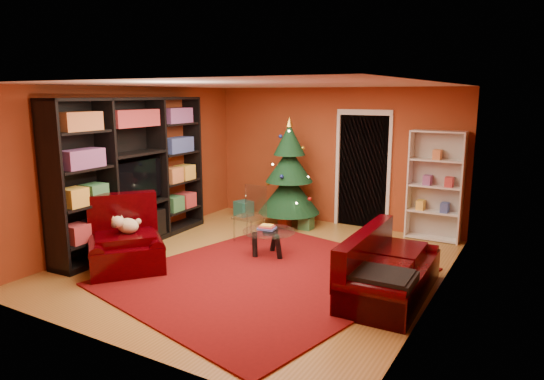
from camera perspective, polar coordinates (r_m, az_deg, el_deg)
The scene contains 18 objects.
floor at distance 7.27m, azimuth -1.60°, elevation -8.87°, with size 5.00×5.50×0.05m, color olive.
ceiling at distance 6.83m, azimuth -1.72°, elevation 12.49°, with size 5.00×5.50×0.05m, color silver.
wall_back at distance 9.38m, azimuth 7.30°, elevation 3.94°, with size 5.00×0.05×2.60m, color #983F20.
wall_left at distance 8.52m, azimuth -16.28°, elevation 2.85°, with size 0.05×5.50×2.60m, color #983F20.
wall_right at distance 6.02m, azimuth 19.24°, elevation -0.64°, with size 0.05×5.50×2.60m, color #983F20.
doorway at distance 9.16m, azimuth 10.62°, elevation 2.08°, with size 1.06×0.60×2.16m, color black, non-canonical shape.
rug at distance 6.77m, azimuth -0.60°, elevation -10.12°, with size 3.29×3.84×0.02m, color maroon.
media_unit at distance 8.22m, azimuth -15.99°, elevation 1.95°, with size 0.48×3.16×2.42m, color black, non-canonical shape.
christmas_tree at distance 9.13m, azimuth 2.03°, elevation 1.99°, with size 1.17×1.17×2.08m, color black, non-canonical shape.
gift_box_teal at distance 10.02m, azimuth -3.35°, elevation -2.19°, with size 0.31×0.31×0.31m, color #23716A.
gift_box_green at distance 9.06m, azimuth 4.04°, elevation -3.89°, with size 0.23×0.23×0.23m, color #2D653A.
gift_box_red at distance 9.19m, azimuth 1.50°, elevation -3.77°, with size 0.19×0.19×0.19m, color #A42E17.
white_bookshelf at distance 8.68m, azimuth 18.65°, elevation 0.42°, with size 0.89×0.32×1.93m, color white, non-canonical shape.
armchair at distance 7.22m, azimuth -16.86°, elevation -5.77°, with size 1.08×1.08×0.85m, color black, non-canonical shape.
dog at distance 7.21m, azimuth -16.58°, elevation -4.06°, with size 0.40×0.30×0.28m, color beige, non-canonical shape.
sofa at distance 6.23m, azimuth 13.85°, elevation -8.50°, with size 1.88×0.85×0.81m, color black, non-canonical shape.
coffee_table at distance 7.52m, azimuth -0.35°, elevation -6.28°, with size 0.81×0.81×0.51m, color gray, non-canonical shape.
acrylic_chair at distance 8.21m, azimuth -2.72°, elevation -3.22°, with size 0.44×0.48×0.86m, color #66605B, non-canonical shape.
Camera 1 is at (3.60, -5.81, 2.47)m, focal length 32.00 mm.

